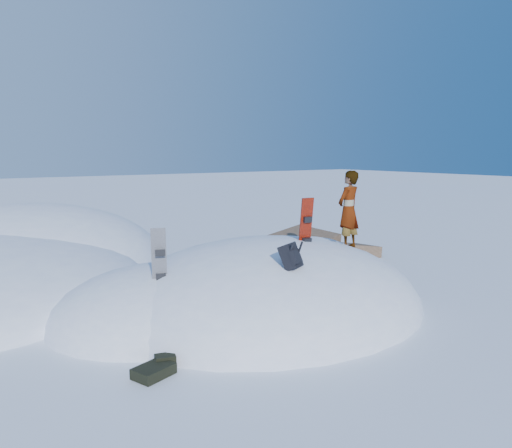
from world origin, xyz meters
TOP-DOWN VIEW (x-y plane):
  - ground at (0.00, 0.00)m, footprint 120.00×120.00m
  - snow_mound at (-0.17, 0.24)m, footprint 8.00×6.00m
  - rock_outcrop at (3.72, 3.01)m, footprint 4.68×4.41m
  - snowboard_red at (0.73, -0.36)m, footprint 0.31×0.25m
  - snowboard_dark at (-2.46, -0.03)m, footprint 0.33×0.28m
  - backpack at (-0.56, -1.51)m, footprint 0.46×0.53m
  - gear_pile at (-3.28, -1.70)m, footprint 0.79×0.61m
  - person at (2.18, -0.16)m, footprint 0.75×0.58m

SIDE VIEW (x-z plane):
  - ground at x=0.00m, z-range 0.00..0.00m
  - snow_mound at x=-0.17m, z-range -1.50..1.50m
  - rock_outcrop at x=3.72m, z-range -0.82..0.85m
  - gear_pile at x=-3.28m, z-range 0.00..0.20m
  - snowboard_dark at x=-2.46m, z-range 0.50..1.97m
  - backpack at x=-0.56m, z-range 1.20..1.75m
  - snowboard_red at x=0.73m, z-range 0.86..2.40m
  - person at x=2.18m, z-range 1.09..2.91m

